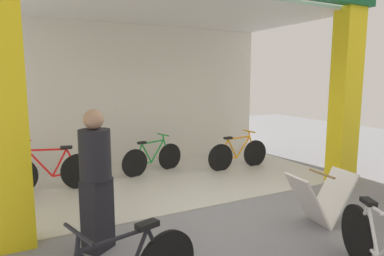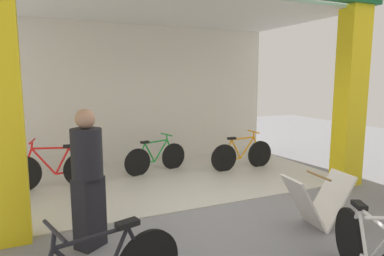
% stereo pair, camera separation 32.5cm
% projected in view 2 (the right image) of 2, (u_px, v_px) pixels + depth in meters
% --- Properties ---
extents(ground_plane, '(20.43, 20.43, 0.00)m').
position_uv_depth(ground_plane, '(214.00, 206.00, 5.44)').
color(ground_plane, gray).
rests_on(ground_plane, ground).
extents(shop_facade, '(6.42, 3.68, 4.12)m').
position_uv_depth(shop_facade, '(173.00, 69.00, 6.68)').
color(shop_facade, beige).
rests_on(shop_facade, ground).
extents(bicycle_inside_0, '(1.46, 0.47, 0.82)m').
position_uv_depth(bicycle_inside_0, '(156.00, 158.00, 7.31)').
color(bicycle_inside_0, black).
rests_on(bicycle_inside_0, ground).
extents(bicycle_inside_1, '(1.55, 0.42, 0.85)m').
position_uv_depth(bicycle_inside_1, '(242.00, 155.00, 7.57)').
color(bicycle_inside_1, black).
rests_on(bicycle_inside_1, ground).
extents(bicycle_inside_2, '(1.67, 0.46, 0.93)m').
position_uv_depth(bicycle_inside_2, '(53.00, 170.00, 6.22)').
color(bicycle_inside_2, black).
rests_on(bicycle_inside_2, ground).
extents(sandwich_board_sign, '(0.94, 0.56, 0.75)m').
position_uv_depth(sandwich_board_sign, '(317.00, 201.00, 4.64)').
color(sandwich_board_sign, silver).
rests_on(sandwich_board_sign, ground).
extents(pedestrian_2, '(0.50, 0.50, 1.68)m').
position_uv_depth(pedestrian_2, '(88.00, 177.00, 4.02)').
color(pedestrian_2, black).
rests_on(pedestrian_2, ground).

